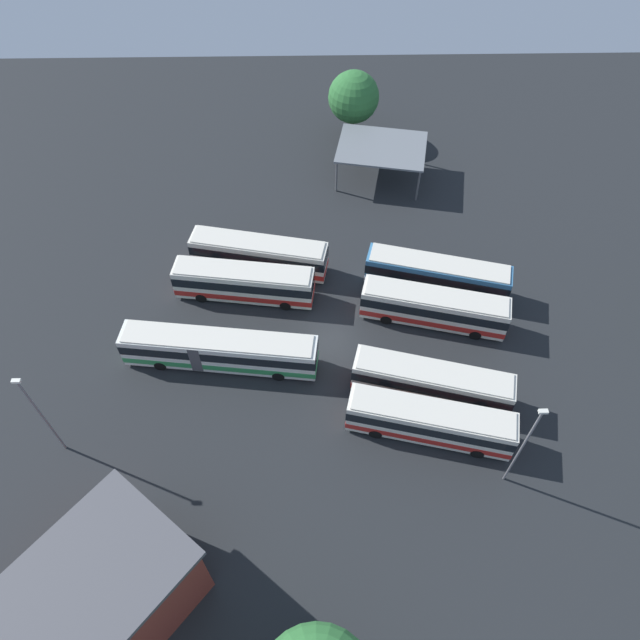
% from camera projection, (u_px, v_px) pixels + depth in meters
% --- Properties ---
extents(ground_plane, '(96.75, 96.75, 0.00)m').
position_uv_depth(ground_plane, '(332.00, 341.00, 49.97)').
color(ground_plane, black).
extents(bus_row0_slot1, '(15.91, 4.35, 3.41)m').
position_uv_depth(bus_row0_slot1, '(219.00, 350.00, 47.17)').
color(bus_row0_slot1, silver).
rests_on(bus_row0_slot1, ground_plane).
extents(bus_row0_slot3, '(12.51, 4.13, 3.41)m').
position_uv_depth(bus_row0_slot3, '(244.00, 282.00, 51.72)').
color(bus_row0_slot3, silver).
rests_on(bus_row0_slot3, ground_plane).
extents(bus_row0_slot4, '(12.76, 4.93, 3.41)m').
position_uv_depth(bus_row0_slot4, '(259.00, 254.00, 53.89)').
color(bus_row0_slot4, silver).
rests_on(bus_row0_slot4, ground_plane).
extents(bus_row1_slot0, '(12.42, 5.21, 3.41)m').
position_uv_depth(bus_row1_slot0, '(430.00, 421.00, 43.16)').
color(bus_row1_slot0, silver).
rests_on(bus_row1_slot0, ground_plane).
extents(bus_row1_slot1, '(12.41, 5.44, 3.41)m').
position_uv_depth(bus_row1_slot1, '(432.00, 382.00, 45.28)').
color(bus_row1_slot1, silver).
rests_on(bus_row1_slot1, ground_plane).
extents(bus_row1_slot3, '(12.56, 5.30, 3.41)m').
position_uv_depth(bus_row1_slot3, '(434.00, 307.00, 49.94)').
color(bus_row1_slot3, silver).
rests_on(bus_row1_slot3, ground_plane).
extents(bus_row1_slot4, '(12.85, 5.57, 3.41)m').
position_uv_depth(bus_row1_slot4, '(437.00, 275.00, 52.26)').
color(bus_row1_slot4, teal).
rests_on(bus_row1_slot4, ground_plane).
extents(depot_building, '(12.76, 13.07, 6.41)m').
position_uv_depth(depot_building, '(102.00, 597.00, 34.39)').
color(depot_building, maroon).
rests_on(depot_building, ground_plane).
extents(maintenance_shelter, '(10.17, 8.44, 3.88)m').
position_uv_depth(maintenance_shelter, '(382.00, 148.00, 60.86)').
color(maintenance_shelter, slate).
rests_on(maintenance_shelter, ground_plane).
extents(lamp_post_mid_lot, '(0.56, 0.28, 9.76)m').
position_uv_depth(lamp_post_mid_lot, '(523.00, 445.00, 38.17)').
color(lamp_post_mid_lot, slate).
rests_on(lamp_post_mid_lot, ground_plane).
extents(lamp_post_by_building, '(0.56, 0.28, 9.27)m').
position_uv_depth(lamp_post_by_building, '(41.00, 414.00, 39.88)').
color(lamp_post_by_building, slate).
rests_on(lamp_post_by_building, ground_plane).
extents(tree_south_edge, '(5.64, 5.64, 7.67)m').
position_uv_depth(tree_south_edge, '(354.00, 97.00, 64.76)').
color(tree_south_edge, brown).
rests_on(tree_south_edge, ground_plane).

